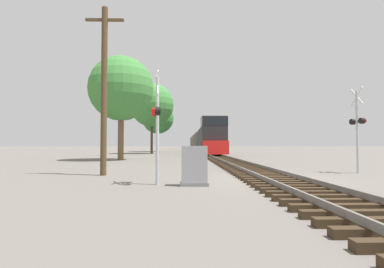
{
  "coord_description": "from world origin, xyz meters",
  "views": [
    {
      "loc": [
        -3.55,
        -12.09,
        1.44
      ],
      "look_at": [
        -2.98,
        8.86,
        2.16
      ],
      "focal_mm": 28.0,
      "sensor_mm": 36.0,
      "label": 1
    }
  ],
  "objects_px": {
    "utility_pole": "(104,88)",
    "tree_deep_background": "(158,118)",
    "freight_train": "(200,142)",
    "tree_far_right": "(121,89)",
    "tree_mid_background": "(152,105)",
    "crossing_signal_near": "(157,118)",
    "relay_cabinet": "(194,166)",
    "crossing_signal_far": "(358,124)"
  },
  "relations": [
    {
      "from": "crossing_signal_near",
      "to": "freight_train",
      "type": "bearing_deg",
      "value": 168.12
    },
    {
      "from": "crossing_signal_far",
      "to": "crossing_signal_near",
      "type": "bearing_deg",
      "value": 106.6
    },
    {
      "from": "freight_train",
      "to": "crossing_signal_near",
      "type": "relative_size",
      "value": 16.86
    },
    {
      "from": "tree_deep_background",
      "to": "crossing_signal_near",
      "type": "bearing_deg",
      "value": -85.09
    },
    {
      "from": "crossing_signal_far",
      "to": "utility_pole",
      "type": "distance_m",
      "value": 12.62
    },
    {
      "from": "utility_pole",
      "to": "tree_mid_background",
      "type": "distance_m",
      "value": 32.28
    },
    {
      "from": "crossing_signal_near",
      "to": "relay_cabinet",
      "type": "relative_size",
      "value": 2.93
    },
    {
      "from": "freight_train",
      "to": "relay_cabinet",
      "type": "distance_m",
      "value": 55.49
    },
    {
      "from": "freight_train",
      "to": "tree_mid_background",
      "type": "xyz_separation_m",
      "value": [
        -8.5,
        -19.73,
        5.57
      ]
    },
    {
      "from": "utility_pole",
      "to": "tree_mid_background",
      "type": "height_order",
      "value": "tree_mid_background"
    },
    {
      "from": "crossing_signal_near",
      "to": "tree_deep_background",
      "type": "height_order",
      "value": "tree_deep_background"
    },
    {
      "from": "freight_train",
      "to": "crossing_signal_far",
      "type": "bearing_deg",
      "value": -84.19
    },
    {
      "from": "relay_cabinet",
      "to": "tree_far_right",
      "type": "bearing_deg",
      "value": 109.86
    },
    {
      "from": "crossing_signal_near",
      "to": "utility_pole",
      "type": "bearing_deg",
      "value": -146.93
    },
    {
      "from": "tree_far_right",
      "to": "tree_mid_background",
      "type": "height_order",
      "value": "tree_mid_background"
    },
    {
      "from": "tree_far_right",
      "to": "tree_deep_background",
      "type": "relative_size",
      "value": 0.99
    },
    {
      "from": "crossing_signal_near",
      "to": "tree_deep_background",
      "type": "bearing_deg",
      "value": 177.74
    },
    {
      "from": "freight_train",
      "to": "utility_pole",
      "type": "bearing_deg",
      "value": -98.02
    },
    {
      "from": "freight_train",
      "to": "relay_cabinet",
      "type": "height_order",
      "value": "freight_train"
    },
    {
      "from": "freight_train",
      "to": "crossing_signal_far",
      "type": "xyz_separation_m",
      "value": [
        5.19,
        -51.06,
        0.52
      ]
    },
    {
      "from": "relay_cabinet",
      "to": "tree_mid_background",
      "type": "bearing_deg",
      "value": 98.47
    },
    {
      "from": "freight_train",
      "to": "relay_cabinet",
      "type": "bearing_deg",
      "value": -93.3
    },
    {
      "from": "crossing_signal_near",
      "to": "crossing_signal_far",
      "type": "distance_m",
      "value": 10.52
    },
    {
      "from": "tree_far_right",
      "to": "crossing_signal_near",
      "type": "bearing_deg",
      "value": -73.98
    },
    {
      "from": "crossing_signal_near",
      "to": "tree_deep_background",
      "type": "relative_size",
      "value": 0.42
    },
    {
      "from": "tree_far_right",
      "to": "tree_deep_background",
      "type": "distance_m",
      "value": 30.66
    },
    {
      "from": "tree_mid_background",
      "to": "freight_train",
      "type": "bearing_deg",
      "value": 66.7
    },
    {
      "from": "freight_train",
      "to": "tree_deep_background",
      "type": "relative_size",
      "value": 7.12
    },
    {
      "from": "tree_mid_background",
      "to": "crossing_signal_near",
      "type": "bearing_deg",
      "value": -83.6
    },
    {
      "from": "utility_pole",
      "to": "freight_train",
      "type": "bearing_deg",
      "value": 81.98
    },
    {
      "from": "crossing_signal_far",
      "to": "tree_mid_background",
      "type": "bearing_deg",
      "value": 17.77
    },
    {
      "from": "utility_pole",
      "to": "tree_deep_background",
      "type": "distance_m",
      "value": 44.05
    },
    {
      "from": "crossing_signal_near",
      "to": "utility_pole",
      "type": "height_order",
      "value": "utility_pole"
    },
    {
      "from": "crossing_signal_near",
      "to": "tree_deep_background",
      "type": "distance_m",
      "value": 47.58
    },
    {
      "from": "relay_cabinet",
      "to": "tree_deep_background",
      "type": "bearing_deg",
      "value": 96.48
    },
    {
      "from": "relay_cabinet",
      "to": "tree_mid_background",
      "type": "height_order",
      "value": "tree_mid_background"
    },
    {
      "from": "freight_train",
      "to": "crossing_signal_near",
      "type": "height_order",
      "value": "freight_train"
    },
    {
      "from": "crossing_signal_far",
      "to": "tree_deep_background",
      "type": "xyz_separation_m",
      "value": [
        -13.78,
        43.21,
        4.06
      ]
    },
    {
      "from": "tree_far_right",
      "to": "relay_cabinet",
      "type": "bearing_deg",
      "value": -70.14
    },
    {
      "from": "crossing_signal_near",
      "to": "utility_pole",
      "type": "xyz_separation_m",
      "value": [
        -2.76,
        3.27,
        1.7
      ]
    },
    {
      "from": "crossing_signal_near",
      "to": "relay_cabinet",
      "type": "distance_m",
      "value": 2.2
    },
    {
      "from": "freight_train",
      "to": "tree_deep_background",
      "type": "xyz_separation_m",
      "value": [
        -8.59,
        -7.84,
        4.58
      ]
    }
  ]
}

